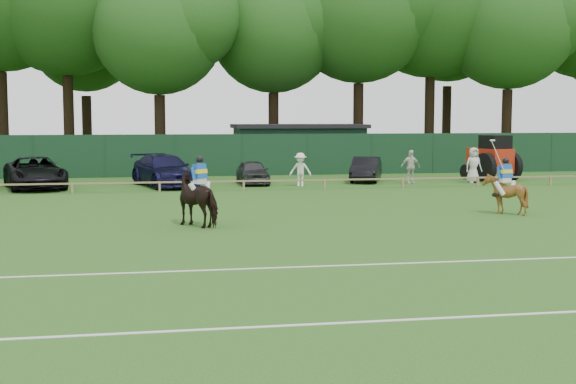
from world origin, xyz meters
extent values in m
plane|color=#1E4C14|center=(0.00, 0.00, 0.00)|extent=(160.00, 160.00, 0.00)
imported|color=black|center=(-1.82, 6.38, 0.87)|extent=(2.02, 2.20, 1.74)
imported|color=brown|center=(9.35, 7.44, 0.73)|extent=(1.35, 1.48, 1.47)
imported|color=black|center=(-9.03, 20.79, 0.78)|extent=(3.94, 6.11, 1.57)
imported|color=#111033|center=(-2.72, 20.90, 0.80)|extent=(3.82, 5.97, 1.61)
imported|color=#323335|center=(1.86, 21.29, 0.63)|extent=(1.50, 3.71, 1.26)
imported|color=black|center=(8.18, 21.81, 0.67)|extent=(2.79, 4.29, 1.34)
imported|color=white|center=(4.11, 19.69, 0.85)|extent=(1.23, 0.90, 1.71)
imported|color=silver|center=(10.12, 20.10, 0.90)|extent=(1.07, 0.49, 1.79)
imported|color=silver|center=(13.60, 19.96, 0.95)|extent=(0.98, 0.69, 1.90)
cube|color=silver|center=(-1.82, 6.38, 1.47)|extent=(0.44, 0.43, 0.18)
cube|color=#184EB3|center=(-1.82, 6.38, 1.79)|extent=(0.50, 0.49, 0.51)
cube|color=yellow|center=(-1.82, 6.38, 1.77)|extent=(0.52, 0.49, 0.18)
sphere|color=black|center=(-1.82, 6.38, 2.16)|extent=(0.25, 0.25, 0.25)
cylinder|color=silver|center=(-1.58, 6.50, 1.17)|extent=(0.32, 0.49, 0.59)
cylinder|color=silver|center=(-1.99, 6.18, 1.17)|extent=(0.50, 0.25, 0.59)
cube|color=silver|center=(9.35, 7.44, 1.26)|extent=(0.39, 0.30, 0.18)
cube|color=#184EB3|center=(9.35, 7.44, 1.58)|extent=(0.44, 0.35, 0.51)
cube|color=yellow|center=(9.35, 7.44, 1.56)|extent=(0.46, 0.34, 0.18)
sphere|color=black|center=(9.35, 7.44, 1.95)|extent=(0.25, 0.25, 0.25)
cylinder|color=silver|center=(9.61, 7.42, 0.96)|extent=(0.42, 0.38, 0.59)
cylinder|color=silver|center=(9.10, 7.36, 0.96)|extent=(0.42, 0.32, 0.59)
cylinder|color=tan|center=(9.04, 7.45, 2.13)|extent=(0.34, 0.54, 1.17)
cube|color=silver|center=(0.00, -6.00, 0.01)|extent=(60.00, 0.10, 0.01)
cube|color=silver|center=(0.00, -1.00, 0.01)|extent=(60.00, 0.10, 0.01)
cube|color=#997F5B|center=(0.00, 18.00, 0.45)|extent=(62.00, 0.08, 0.08)
cube|color=#14351E|center=(0.00, 27.00, 1.25)|extent=(92.00, 0.04, 2.50)
cube|color=#14331E|center=(6.00, 30.00, 1.40)|extent=(8.00, 4.00, 2.80)
cube|color=black|center=(6.00, 30.00, 2.92)|extent=(8.40, 4.40, 0.24)
cube|color=#AF2410|center=(15.24, 21.50, 1.10)|extent=(1.93, 2.77, 1.36)
cube|color=black|center=(15.35, 21.09, 2.04)|extent=(1.55, 1.63, 0.94)
cylinder|color=black|center=(14.56, 20.57, 0.79)|extent=(0.69, 1.60, 1.57)
cylinder|color=black|center=(16.28, 21.01, 0.79)|extent=(0.69, 1.60, 1.57)
cylinder|color=black|center=(14.23, 22.32, 0.42)|extent=(0.51, 0.89, 0.84)
cylinder|color=black|center=(15.75, 22.71, 0.42)|extent=(0.51, 0.89, 0.84)
camera|label=1|loc=(-3.36, -18.69, 3.59)|focal=48.00mm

